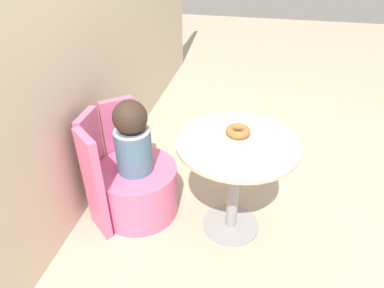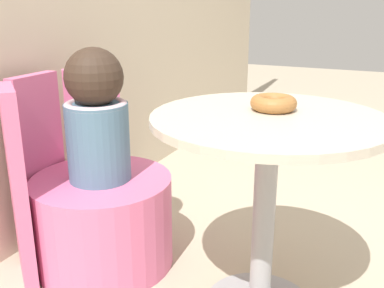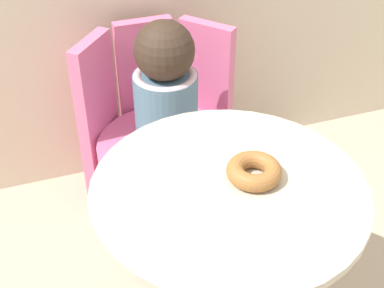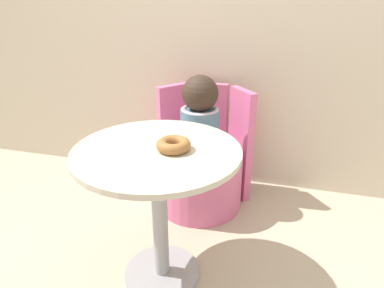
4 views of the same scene
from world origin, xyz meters
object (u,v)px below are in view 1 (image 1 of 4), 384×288
Objects in this scene: child_figure at (132,138)px; donut at (238,131)px; tub_chair at (138,190)px; round_table at (236,164)px.

child_figure is 3.44× the size of donut.
child_figure reaches higher than tub_chair.
round_table is at bearing -92.28° from child_figure.
child_figure reaches higher than donut.
donut is at bearing -85.99° from child_figure.
donut reaches higher than tub_chair.
child_figure is at bearing 99.32° from tub_chair.
tub_chair is 1.10× the size of child_figure.
tub_chair is at bearing 87.72° from round_table.
round_table is at bearing -92.28° from tub_chair.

